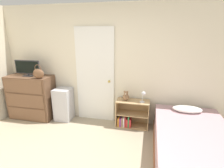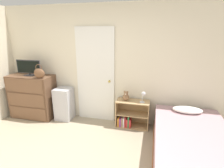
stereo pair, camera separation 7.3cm
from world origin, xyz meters
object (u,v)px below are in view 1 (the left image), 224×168
Objects in this scene: handbag at (38,73)px; desk_lamp at (143,95)px; storage_bin at (64,104)px; bookshelf at (130,116)px; tv at (27,68)px; dresser at (32,97)px; bed at (193,144)px; teddy_bear at (126,96)px.

desk_lamp is (2.22, 0.19, -0.37)m from handbag.
bookshelf is at bearing 1.03° from storage_bin.
storage_bin is 3.05× the size of desk_lamp.
tv reaches higher than bookshelf.
dresser is 2.35m from bookshelf.
handbag is 0.41× the size of storage_bin.
dresser is at bearing 157.88° from handbag.
dresser is 1.49× the size of bookshelf.
storage_bin is at bearing 4.22° from tv.
desk_lamp reaches higher than bookshelf.
storage_bin reaches higher than bed.
tv is (-0.01, 0.00, 0.70)m from dresser.
storage_bin is (0.41, 0.21, -0.76)m from handbag.
handbag is at bearing -172.79° from teddy_bear.
dresser is 1.38× the size of storage_bin.
bookshelf is at bearing 144.35° from bed.
bookshelf is 0.45m from teddy_bear.
storage_bin is 1.48m from teddy_bear.
dresser is 0.53× the size of bed.
bed is at bearing -33.22° from teddy_bear.
bed is (1.11, -0.80, 0.02)m from bookshelf.
teddy_bear is (2.23, 0.09, 0.17)m from dresser.
dresser is 2.24m from teddy_bear.
desk_lamp is (1.81, -0.02, 0.39)m from storage_bin.
handbag is at bearing 169.70° from bed.
teddy_bear is at bearing 173.21° from desk_lamp.
handbag is at bearing -22.12° from dresser.
dresser is at bearing -177.80° from bookshelf.
teddy_bear is 0.86× the size of desk_lamp.
handbag is 1.45× the size of teddy_bear.
dresser is at bearing 168.38° from bed.
bed reaches higher than bookshelf.
bed is (1.21, -0.79, -0.42)m from teddy_bear.
storage_bin is at bearing 4.52° from dresser.
handbag reaches higher than bookshelf.
storage_bin is at bearing 179.41° from desk_lamp.
tv reaches higher than storage_bin.
teddy_bear is 1.51m from bed.
dresser is at bearing -177.79° from teddy_bear.
handbag is at bearing -175.06° from desk_lamp.
dresser is at bearing -179.05° from desk_lamp.
bookshelf is at bearing 6.94° from handbag.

